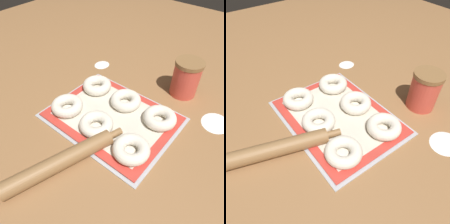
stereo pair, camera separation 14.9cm
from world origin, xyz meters
TOP-DOWN VIEW (x-y plane):
  - ground_plane at (0.00, 0.00)m, footprint 2.80×2.80m
  - baking_tray at (-0.01, -0.01)m, footprint 0.48×0.37m
  - baking_mat at (-0.01, -0.01)m, footprint 0.46×0.35m
  - bagel_front_left at (-0.16, -0.09)m, footprint 0.12×0.12m
  - bagel_front_center at (-0.01, -0.09)m, footprint 0.12×0.12m
  - bagel_front_right at (0.15, -0.10)m, footprint 0.12×0.12m
  - bagel_back_left at (-0.16, 0.08)m, footprint 0.12×0.12m
  - bagel_back_center at (-0.01, 0.08)m, footprint 0.12×0.12m
  - bagel_back_right at (0.15, 0.08)m, footprint 0.12×0.12m
  - flour_canister at (0.14, 0.31)m, footprint 0.12×0.12m
  - rolling_pin at (0.01, -0.28)m, footprint 0.16×0.45m
  - flour_patch_near at (-0.29, 0.25)m, footprint 0.07×0.08m
  - flour_patch_far at (0.32, 0.22)m, footprint 0.10×0.12m

SIDE VIEW (x-z plane):
  - ground_plane at x=0.00m, z-range 0.00..0.00m
  - flour_patch_near at x=-0.29m, z-range 0.00..0.00m
  - flour_patch_far at x=0.32m, z-range 0.00..0.00m
  - baking_tray at x=-0.01m, z-range 0.00..0.01m
  - baking_mat at x=-0.01m, z-range 0.01..0.01m
  - rolling_pin at x=0.01m, z-range 0.00..0.05m
  - bagel_front_left at x=-0.16m, z-range 0.01..0.05m
  - bagel_front_center at x=-0.01m, z-range 0.01..0.05m
  - bagel_front_right at x=0.15m, z-range 0.01..0.05m
  - bagel_back_left at x=-0.16m, z-range 0.01..0.05m
  - bagel_back_center at x=-0.01m, z-range 0.01..0.05m
  - bagel_back_right at x=0.15m, z-range 0.01..0.05m
  - flour_canister at x=0.14m, z-range 0.00..0.16m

